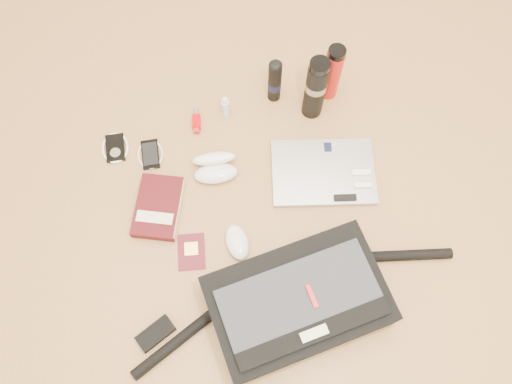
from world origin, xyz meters
TOP-DOWN VIEW (x-y plane):
  - ground at (0.00, 0.00)m, footprint 4.00×4.00m
  - messenger_bag at (0.01, -0.25)m, footprint 1.06×0.36m
  - laptop at (0.24, 0.15)m, footprint 0.40×0.32m
  - book at (-0.33, 0.18)m, footprint 0.21×0.26m
  - passport at (-0.26, 0.00)m, footprint 0.11×0.14m
  - mouse at (-0.11, -0.01)m, footprint 0.07×0.12m
  - sunglasses_case at (-0.12, 0.27)m, footprint 0.16×0.14m
  - ipod at (-0.44, 0.44)m, footprint 0.10×0.11m
  - phone at (-0.32, 0.38)m, footprint 0.10×0.12m
  - inhaler at (-0.14, 0.47)m, footprint 0.04×0.10m
  - spray_bottle at (-0.03, 0.47)m, footprint 0.04×0.04m
  - aerosol_can at (0.16, 0.50)m, footprint 0.05×0.05m
  - thermos_black at (0.28, 0.41)m, footprint 0.09×0.09m
  - thermos_red at (0.36, 0.46)m, footprint 0.07×0.07m

SIDE VIEW (x-z plane):
  - ground at x=0.00m, z-range 0.00..0.00m
  - passport at x=-0.26m, z-range 0.00..0.01m
  - phone at x=-0.32m, z-range 0.00..0.01m
  - ipod at x=-0.44m, z-range 0.00..0.01m
  - laptop at x=0.24m, z-range -0.01..0.03m
  - inhaler at x=-0.14m, z-range 0.00..0.03m
  - book at x=-0.33m, z-range 0.00..0.04m
  - mouse at x=-0.11m, z-range 0.00..0.04m
  - sunglasses_case at x=-0.12m, z-range -0.01..0.07m
  - spray_bottle at x=-0.03m, z-range -0.01..0.10m
  - messenger_bag at x=0.01m, z-range -0.01..0.14m
  - aerosol_can at x=0.16m, z-range 0.00..0.20m
  - thermos_red at x=0.36m, z-range 0.00..0.24m
  - thermos_black at x=0.28m, z-range 0.00..0.28m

